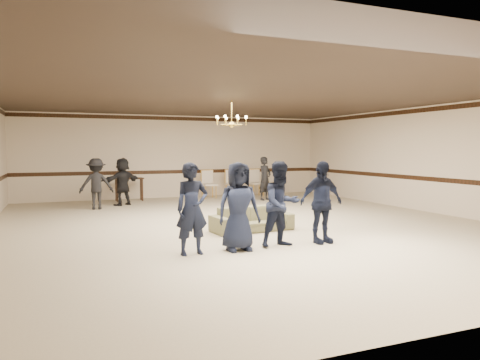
# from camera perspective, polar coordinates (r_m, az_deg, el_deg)

# --- Properties ---
(room) EXTENTS (12.01, 14.01, 3.21)m
(room) POSITION_cam_1_polar(r_m,az_deg,el_deg) (11.31, 0.75, 2.40)
(room) COLOR #B8AD8D
(room) RESTS_ON ground
(chair_rail) EXTENTS (12.00, 0.02, 0.14)m
(chair_rail) POSITION_cam_1_polar(r_m,az_deg,el_deg) (17.98, -7.86, 1.04)
(chair_rail) COLOR black
(chair_rail) RESTS_ON wall_back
(crown_molding) EXTENTS (12.00, 0.02, 0.14)m
(crown_molding) POSITION_cam_1_polar(r_m,az_deg,el_deg) (17.99, -7.93, 7.67)
(crown_molding) COLOR black
(crown_molding) RESTS_ON wall_back
(chandelier) EXTENTS (0.94, 0.94, 0.89)m
(chandelier) POSITION_cam_1_polar(r_m,az_deg,el_deg) (12.27, -1.06, 8.48)
(chandelier) COLOR gold
(chandelier) RESTS_ON ceiling
(boy_a) EXTENTS (0.64, 0.46, 1.67)m
(boy_a) POSITION_cam_1_polar(r_m,az_deg,el_deg) (8.20, -6.06, -3.62)
(boy_a) COLOR black
(boy_a) RESTS_ON floor
(boy_b) EXTENTS (0.83, 0.55, 1.67)m
(boy_b) POSITION_cam_1_polar(r_m,az_deg,el_deg) (8.48, -0.19, -3.34)
(boy_b) COLOR black
(boy_b) RESTS_ON floor
(boy_c) EXTENTS (0.87, 0.71, 1.67)m
(boy_c) POSITION_cam_1_polar(r_m,az_deg,el_deg) (8.85, 5.24, -3.04)
(boy_c) COLOR black
(boy_c) RESTS_ON floor
(boy_d) EXTENTS (1.00, 0.47, 1.67)m
(boy_d) POSITION_cam_1_polar(r_m,az_deg,el_deg) (9.30, 10.19, -2.75)
(boy_d) COLOR black
(boy_d) RESTS_ON floor
(settee) EXTENTS (1.97, 0.92, 0.56)m
(settee) POSITION_cam_1_polar(r_m,az_deg,el_deg) (10.56, 1.51, -4.93)
(settee) COLOR olive
(settee) RESTS_ON floor
(adult_left) EXTENTS (1.08, 0.67, 1.61)m
(adult_left) POSITION_cam_1_polar(r_m,az_deg,el_deg) (14.94, -17.64, -0.46)
(adult_left) COLOR black
(adult_left) RESTS_ON floor
(adult_mid) EXTENTS (1.53, 1.16, 1.61)m
(adult_mid) POSITION_cam_1_polar(r_m,az_deg,el_deg) (15.73, -14.56, -0.19)
(adult_mid) COLOR black
(adult_mid) RESTS_ON floor
(adult_right) EXTENTS (0.70, 0.62, 1.61)m
(adult_right) POSITION_cam_1_polar(r_m,az_deg,el_deg) (16.78, 3.17, 0.19)
(adult_right) COLOR black
(adult_right) RESTS_ON floor
(banquet_chair_left) EXTENTS (0.57, 0.57, 1.07)m
(banquet_chair_left) POSITION_cam_1_polar(r_m,az_deg,el_deg) (17.50, -3.92, -0.54)
(banquet_chair_left) COLOR beige
(banquet_chair_left) RESTS_ON floor
(banquet_chair_mid) EXTENTS (0.52, 0.52, 1.07)m
(banquet_chair_mid) POSITION_cam_1_polar(r_m,az_deg,el_deg) (17.83, -0.86, -0.45)
(banquet_chair_mid) COLOR beige
(banquet_chair_mid) RESTS_ON floor
(banquet_chair_right) EXTENTS (0.55, 0.55, 1.07)m
(banquet_chair_right) POSITION_cam_1_polar(r_m,az_deg,el_deg) (18.21, 2.07, -0.36)
(banquet_chair_right) COLOR beige
(banquet_chair_right) RESTS_ON floor
(console_table) EXTENTS (1.05, 0.53, 0.85)m
(console_table) POSITION_cam_1_polar(r_m,az_deg,el_deg) (17.02, -13.78, -1.14)
(console_table) COLOR black
(console_table) RESTS_ON floor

